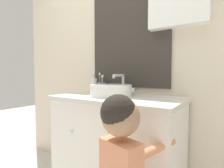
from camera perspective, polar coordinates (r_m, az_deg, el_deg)
wall_back at (r=1.65m, az=8.28°, el=10.72°), size 3.20×0.18×2.50m
vanity_counter at (r=1.51m, az=1.69°, el=-21.08°), size 1.01×0.58×0.89m
sink_basin at (r=1.40m, az=-0.27°, el=-1.96°), size 0.34×0.39×0.18m
toothbrush_holder at (r=1.73m, az=-3.46°, el=-0.99°), size 0.09×0.09×0.19m
soap_dispenser at (r=1.80m, az=-5.77°, el=-0.23°), size 0.05×0.05×0.17m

